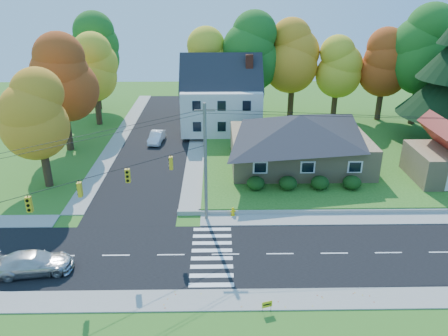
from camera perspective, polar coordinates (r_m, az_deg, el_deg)
The scene contains 24 objects.
ground at distance 32.53m, azimuth 0.20°, elevation -11.23°, with size 120.00×120.00×0.00m, color #3D7923.
road_main at distance 32.53m, azimuth 0.20°, elevation -11.21°, with size 90.00×8.00×0.02m, color black.
road_cross at distance 56.43m, azimuth -8.50°, elevation 3.94°, with size 8.00×44.00×0.02m, color black.
sidewalk_north at distance 36.74m, azimuth 0.04°, elevation -6.76°, with size 90.00×2.00×0.08m, color #9C9A90.
sidewalk_south at distance 28.53m, azimuth 0.41°, elevation -16.85°, with size 90.00×2.00×0.08m, color #9C9A90.
lawn at distance 52.92m, azimuth 13.97°, elevation 2.45°, with size 30.00×30.00×0.50m, color #3D7923.
ranch_house at distance 46.22m, azimuth 9.79°, elevation 3.75°, with size 14.60×10.60×5.40m.
colonial_house at distance 56.54m, azimuth -0.32°, elevation 9.07°, with size 10.40×8.40×9.60m.
hedge_row at distance 41.28m, azimuth 10.40°, elevation -1.91°, with size 10.70×1.70×1.27m.
traffic_infrastructure at distance 31.14m, azimuth -0.11°, elevation -1.97°, with size 38.10×10.66×10.00m.
tree_lot_0 at distance 61.67m, azimuth -2.35°, elevation 13.78°, with size 6.72×6.72×12.51m.
tree_lot_1 at distance 60.64m, azimuth 3.49°, elevation 14.85°, with size 7.84×7.84×14.60m.
tree_lot_2 at distance 62.45m, azimuth 9.07°, elevation 14.25°, with size 7.28×7.28×13.56m.
tree_lot_3 at distance 62.99m, azimuth 14.67°, elevation 12.67°, with size 6.16×6.16×11.47m.
tree_lot_4 at distance 63.80m, azimuth 20.29°, elevation 12.73°, with size 6.72×6.72×12.51m.
tree_lot_5 at distance 63.25m, azimuth 24.64°, elevation 13.81°, with size 8.40×8.40×15.64m.
tree_west_0 at distance 43.64m, azimuth -23.20°, elevation 6.39°, with size 6.16×6.16×11.47m.
tree_west_1 at distance 52.79m, azimuth -20.62°, elevation 10.92°, with size 7.28×7.28×13.56m.
tree_west_2 at distance 61.99m, azimuth -16.72°, elevation 12.43°, with size 6.72×6.72×12.51m.
tree_west_3 at distance 69.94m, azimuth -16.79°, elevation 14.65°, with size 7.84×7.84×14.60m.
silver_sedan at distance 33.01m, azimuth -23.60°, elevation -11.29°, with size 2.10×5.17×1.50m, color silver.
white_car at distance 54.56m, azimuth -8.81°, elevation 4.01°, with size 1.44×4.13×1.36m, color white.
fire_hydrant at distance 37.19m, azimuth 1.18°, elevation -5.76°, with size 0.46×0.36×0.81m.
yard_sign at distance 27.48m, azimuth 5.65°, elevation -17.33°, with size 0.64×0.22×0.82m.
Camera 1 is at (-0.55, -26.82, 18.40)m, focal length 35.00 mm.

